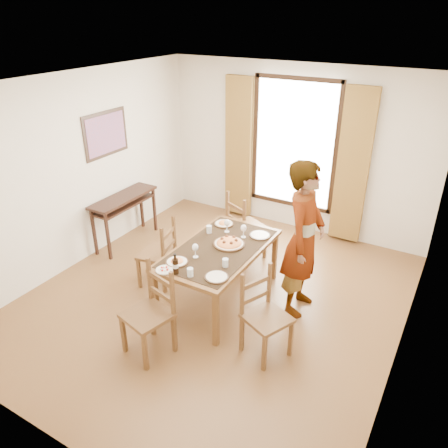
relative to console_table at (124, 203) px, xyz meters
The scene contains 22 objects.
ground 2.22m from the console_table, 16.47° to the right, with size 5.00×5.00×0.00m, color #5A311C.
room_shell 2.25m from the console_table, 13.10° to the right, with size 4.60×5.10×2.74m.
console_table is the anchor object (origin of this frame).
dining_table 2.15m from the console_table, 15.34° to the right, with size 0.96×1.68×0.76m.
chair_west 1.39m from the console_table, 29.68° to the right, with size 0.51×0.51×0.97m.
chair_north 1.94m from the console_table, 16.12° to the left, with size 0.62×0.62×1.05m.
chair_south 2.61m from the console_table, 42.62° to the right, with size 0.55×0.55×1.03m.
chair_east 3.21m from the console_table, 21.25° to the right, with size 0.58×0.58×0.99m.
man 3.05m from the console_table, ahead, with size 0.50×0.73×1.94m, color #9C9EA4.
plate_sw 2.14m from the console_table, 31.47° to the right, with size 0.27×0.27×0.05m, color silver, non-canonical shape.
plate_se 2.65m from the console_table, 25.87° to the right, with size 0.27×0.27×0.05m, color silver, non-canonical shape.
plate_nw 1.80m from the console_table, ahead, with size 0.27×0.27×0.05m, color silver, non-canonical shape.
plate_ne 2.37m from the console_table, ahead, with size 0.27×0.27×0.05m, color silver, non-canonical shape.
pasta_platter 2.19m from the console_table, 11.70° to the right, with size 0.40×0.40×0.10m, color #D6561B, non-canonical shape.
caprese_plate 2.24m from the console_table, 36.36° to the right, with size 0.20×0.20×0.04m, color silver, non-canonical shape.
wine_glass_a 2.15m from the console_table, 24.98° to the right, with size 0.08×0.08×0.18m, color white, non-canonical shape.
wine_glass_b 2.21m from the console_table, ahead, with size 0.08×0.08×0.18m, color white, non-canonical shape.
wine_glass_c 1.95m from the console_table, ahead, with size 0.08×0.08×0.18m, color white, non-canonical shape.
tumbler_a 2.52m from the console_table, 21.03° to the right, with size 0.07×0.07×0.10m, color silver.
tumbler_b 1.78m from the console_table, ahead, with size 0.07×0.07×0.10m, color silver.
tumbler_c 2.47m from the console_table, 31.03° to the right, with size 0.07×0.07×0.10m, color silver.
wine_bottle 2.35m from the console_table, 33.90° to the right, with size 0.07×0.07×0.25m, color black, non-canonical shape.
Camera 1 is at (2.45, -4.00, 3.44)m, focal length 35.00 mm.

